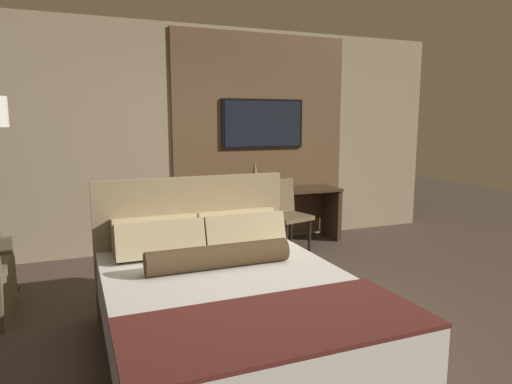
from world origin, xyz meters
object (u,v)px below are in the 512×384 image
at_px(book, 282,189).
at_px(tv, 263,124).
at_px(desk_chair, 284,209).
at_px(desk, 269,207).
at_px(vase_tall, 255,175).
at_px(bed, 228,309).

bearing_deg(book, tv, 115.08).
bearing_deg(desk_chair, desk, 74.40).
distance_m(desk, vase_tall, 0.50).
bearing_deg(tv, book, -64.92).
xyz_separation_m(desk, vase_tall, (-0.23, -0.07, 0.44)).
xyz_separation_m(bed, desk_chair, (1.44, 2.11, 0.21)).
bearing_deg(desk, bed, -119.03).
distance_m(desk_chair, book, 0.47).
relative_size(bed, vase_tall, 5.05).
height_order(tv, book, tv).
bearing_deg(tv, desk_chair, -90.93).
bearing_deg(vase_tall, tv, 50.55).
bearing_deg(book, desk_chair, -110.41).
distance_m(desk, desk_chair, 0.50).
xyz_separation_m(vase_tall, book, (0.37, -0.02, -0.20)).
distance_m(desk, tv, 1.10).
bearing_deg(desk_chair, vase_tall, 103.10).
bearing_deg(desk, desk_chair, -91.32).
relative_size(desk, tv, 1.67).
xyz_separation_m(tv, desk_chair, (-0.01, -0.70, -1.03)).
distance_m(vase_tall, book, 0.42).
xyz_separation_m(desk, book, (0.14, -0.09, 0.24)).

